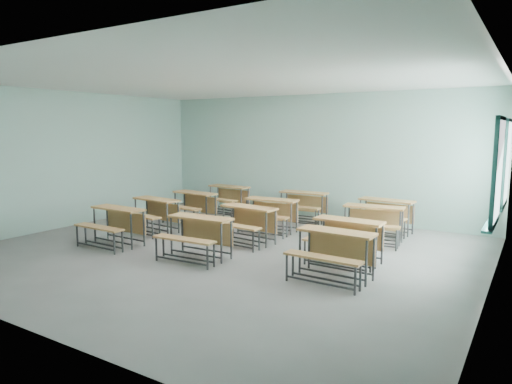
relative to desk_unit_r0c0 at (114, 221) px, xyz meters
The scene contains 13 objects.
room 2.60m from the desk_unit_r0c0, 20.25° to the left, with size 9.04×8.04×3.24m.
desk_unit_r0c0 is the anchor object (origin of this frame).
desk_unit_r0c1 2.01m from the desk_unit_r0c0, ahead, with size 1.24×0.86×0.75m.
desk_unit_r0c2 4.53m from the desk_unit_r0c0, ahead, with size 1.23×0.85×0.75m.
desk_unit_r1c0 1.31m from the desk_unit_r0c0, 99.51° to the left, with size 1.28×0.93×0.75m.
desk_unit_r1c1 2.62m from the desk_unit_r0c0, 35.29° to the left, with size 1.27×0.91×0.75m.
desk_unit_r1c2 4.55m from the desk_unit_r0c0, 16.33° to the left, with size 1.23×0.84×0.75m.
desk_unit_r2c0 2.58m from the desk_unit_r0c0, 93.40° to the left, with size 1.28×0.93×0.75m.
desk_unit_r2c1 3.35m from the desk_unit_r0c0, 52.41° to the left, with size 1.26×0.90×0.75m.
desk_unit_r2c2 5.21m from the desk_unit_r0c0, 34.07° to the left, with size 1.28×0.94×0.75m.
desk_unit_r3c0 4.08m from the desk_unit_r0c0, 92.19° to the left, with size 1.26×0.90×0.75m.
desk_unit_r3c1 4.61m from the desk_unit_r0c0, 62.12° to the left, with size 1.24×0.86×0.75m.
desk_unit_r3c2 5.79m from the desk_unit_r0c0, 42.50° to the left, with size 1.26×0.90×0.75m.
Camera 1 is at (4.98, -6.86, 2.31)m, focal length 32.00 mm.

